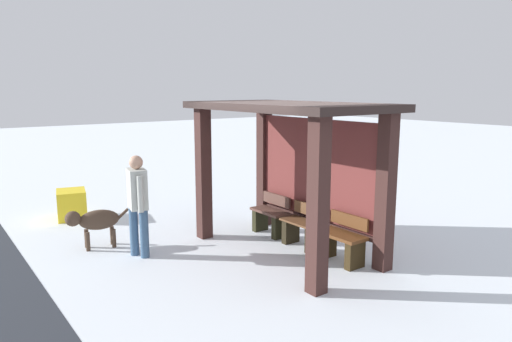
{
  "coord_description": "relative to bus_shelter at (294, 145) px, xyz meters",
  "views": [
    {
      "loc": [
        5.66,
        -4.79,
        2.68
      ],
      "look_at": [
        -0.39,
        -0.31,
        1.34
      ],
      "focal_mm": 32.69,
      "sensor_mm": 36.0,
      "label": 1
    }
  ],
  "objects": [
    {
      "name": "bench_right_inside",
      "position": [
        0.89,
        0.23,
        -1.46
      ],
      "size": [
        0.79,
        0.39,
        0.75
      ],
      "color": "#573217",
      "rests_on": "ground"
    },
    {
      "name": "person_walking",
      "position": [
        -1.24,
        -2.18,
        -0.82
      ],
      "size": [
        0.62,
        0.34,
        1.65
      ],
      "color": "#B2B7AF",
      "rests_on": "ground"
    },
    {
      "name": "bench_left_inside",
      "position": [
        -0.89,
        0.23,
        -1.46
      ],
      "size": [
        0.79,
        0.35,
        0.74
      ],
      "color": "#52352C",
      "rests_on": "ground"
    },
    {
      "name": "bench_center_inside",
      "position": [
        0.0,
        0.24,
        -1.47
      ],
      "size": [
        0.79,
        0.37,
        0.74
      ],
      "color": "brown",
      "rests_on": "ground"
    },
    {
      "name": "ground_plane",
      "position": [
        0.0,
        -0.17,
        -1.78
      ],
      "size": [
        60.0,
        60.0,
        0.0
      ],
      "primitive_type": "plane",
      "color": "white"
    },
    {
      "name": "dog",
      "position": [
        -2.05,
        -2.63,
        -1.3
      ],
      "size": [
        0.42,
        1.03,
        0.68
      ],
      "color": "#463427",
      "rests_on": "ground"
    },
    {
      "name": "grit_bin",
      "position": [
        -4.2,
        -2.43,
        -1.48
      ],
      "size": [
        0.81,
        0.71,
        0.6
      ],
      "primitive_type": "cube",
      "rotation": [
        0.0,
        0.0,
        -0.24
      ],
      "color": "yellow",
      "rests_on": "ground"
    },
    {
      "name": "bus_shelter",
      "position": [
        0.0,
        0.0,
        0.0
      ],
      "size": [
        3.41,
        1.86,
        2.46
      ],
      "color": "#371F1C",
      "rests_on": "ground"
    }
  ]
}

